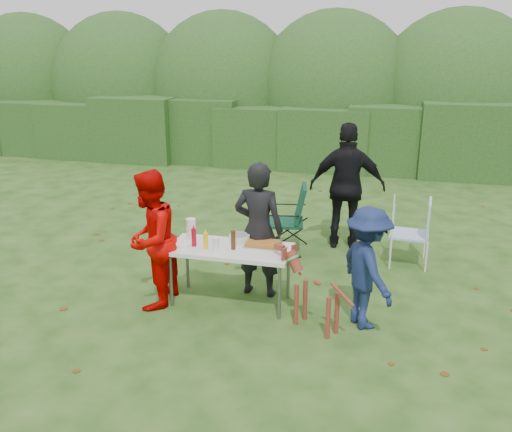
% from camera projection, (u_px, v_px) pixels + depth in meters
% --- Properties ---
extents(ground, '(80.00, 80.00, 0.00)m').
position_uv_depth(ground, '(242.00, 310.00, 6.63)').
color(ground, '#1E4211').
extents(hedge_row, '(22.00, 1.40, 1.70)m').
position_uv_depth(hedge_row, '(325.00, 135.00, 13.75)').
color(hedge_row, '#23471C').
rests_on(hedge_row, ground).
extents(shrub_backdrop, '(20.00, 2.60, 3.20)m').
position_uv_depth(shrub_backdrop, '(333.00, 99.00, 14.99)').
color(shrub_backdrop, '#3D6628').
rests_on(shrub_backdrop, ground).
extents(folding_table, '(1.50, 0.70, 0.74)m').
position_uv_depth(folding_table, '(230.00, 251.00, 6.64)').
color(folding_table, silver).
rests_on(folding_table, ground).
extents(person_cook, '(0.66, 0.46, 1.75)m').
position_uv_depth(person_cook, '(259.00, 230.00, 6.82)').
color(person_cook, black).
rests_on(person_cook, ground).
extents(person_red_jacket, '(0.65, 0.83, 1.71)m').
position_uv_depth(person_red_jacket, '(150.00, 240.00, 6.54)').
color(person_red_jacket, '#C50300').
rests_on(person_red_jacket, ground).
extents(person_black_puffy, '(1.20, 0.58, 1.98)m').
position_uv_depth(person_black_puffy, '(347.00, 186.00, 8.40)').
color(person_black_puffy, black).
rests_on(person_black_puffy, ground).
extents(child, '(0.94, 1.06, 1.43)m').
position_uv_depth(child, '(367.00, 268.00, 6.09)').
color(child, '#15214B').
rests_on(child, ground).
extents(dog, '(0.97, 0.78, 0.87)m').
position_uv_depth(dog, '(317.00, 294.00, 6.09)').
color(dog, maroon).
rests_on(dog, ground).
extents(camping_chair, '(0.78, 0.78, 1.08)m').
position_uv_depth(camping_chair, '(284.00, 218.00, 8.35)').
color(camping_chair, '#103C26').
rests_on(camping_chair, ground).
extents(lawn_chair, '(0.63, 0.63, 0.99)m').
position_uv_depth(lawn_chair, '(409.00, 232.00, 7.89)').
color(lawn_chair, '#5E86CE').
rests_on(lawn_chair, ground).
extents(food_tray, '(0.45, 0.30, 0.02)m').
position_uv_depth(food_tray, '(263.00, 245.00, 6.66)').
color(food_tray, '#B7B7BA').
rests_on(food_tray, folding_table).
extents(focaccia_bread, '(0.40, 0.26, 0.04)m').
position_uv_depth(focaccia_bread, '(263.00, 243.00, 6.65)').
color(focaccia_bread, '#A46222').
rests_on(focaccia_bread, food_tray).
extents(mustard_bottle, '(0.06, 0.06, 0.20)m').
position_uv_depth(mustard_bottle, '(206.00, 241.00, 6.55)').
color(mustard_bottle, yellow).
rests_on(mustard_bottle, folding_table).
extents(ketchup_bottle, '(0.06, 0.06, 0.22)m').
position_uv_depth(ketchup_bottle, '(194.00, 238.00, 6.63)').
color(ketchup_bottle, '#A3071A').
rests_on(ketchup_bottle, folding_table).
extents(beer_bottle, '(0.06, 0.06, 0.24)m').
position_uv_depth(beer_bottle, '(233.00, 240.00, 6.52)').
color(beer_bottle, '#47230F').
rests_on(beer_bottle, folding_table).
extents(paper_towel_roll, '(0.12, 0.12, 0.26)m').
position_uv_depth(paper_towel_roll, '(191.00, 229.00, 6.89)').
color(paper_towel_roll, white).
rests_on(paper_towel_roll, folding_table).
extents(cup_stack, '(0.08, 0.08, 0.18)m').
position_uv_depth(cup_stack, '(216.00, 245.00, 6.45)').
color(cup_stack, white).
rests_on(cup_stack, folding_table).
extents(pasta_bowl, '(0.26, 0.26, 0.10)m').
position_uv_depth(pasta_bowl, '(240.00, 239.00, 6.77)').
color(pasta_bowl, silver).
rests_on(pasta_bowl, folding_table).
extents(plate_stack, '(0.24, 0.24, 0.05)m').
position_uv_depth(plate_stack, '(182.00, 244.00, 6.64)').
color(plate_stack, white).
rests_on(plate_stack, folding_table).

